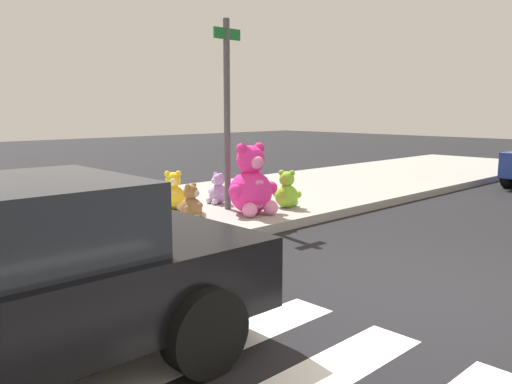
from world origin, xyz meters
The scene contains 10 objects.
ground_plane centered at (0.00, 0.00, 0.00)m, with size 60.00×60.00×0.00m, color black.
sidewalk centered at (0.00, 5.20, 0.07)m, with size 28.00×4.40×0.15m, color #9E9B93.
sign_pole centered at (1.00, 4.40, 1.85)m, with size 0.56×0.11×3.20m.
plush_pink_large centered at (1.02, 3.81, 0.62)m, with size 0.89×0.82×1.18m.
plush_white centered at (1.72, 4.29, 0.36)m, with size 0.37×0.38×0.52m.
plush_lavender centered at (1.22, 4.94, 0.38)m, with size 0.39×0.44×0.57m.
plush_yellow centered at (0.30, 5.02, 0.42)m, with size 0.47×0.49×0.67m.
plush_brown centered at (0.01, 4.11, 0.38)m, with size 0.43×0.41×0.58m.
plush_lime centered at (1.85, 3.79, 0.42)m, with size 0.48×0.46×0.67m.
plush_red centered at (1.92, 4.77, 0.42)m, with size 0.48×0.49×0.68m.
Camera 1 is at (-4.79, -2.35, 1.86)m, focal length 36.43 mm.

